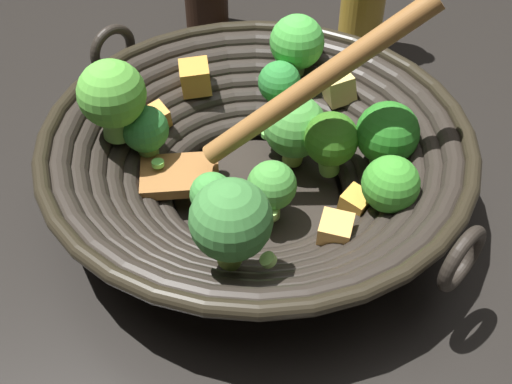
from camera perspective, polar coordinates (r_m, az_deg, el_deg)
name	(u,v)px	position (r m, az deg, el deg)	size (l,w,h in m)	color
ground_plane	(257,200)	(0.61, 0.07, -0.72)	(4.00, 4.00, 0.00)	black
wok	(258,155)	(0.57, 0.19, 3.30)	(0.40, 0.38, 0.21)	black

